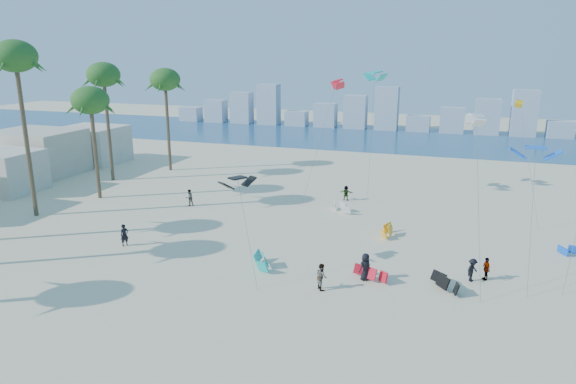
% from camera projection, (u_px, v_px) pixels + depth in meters
% --- Properties ---
extents(ground, '(220.00, 220.00, 0.00)m').
position_uv_depth(ground, '(139.00, 344.00, 27.35)').
color(ground, beige).
rests_on(ground, ground).
extents(ocean, '(220.00, 220.00, 0.00)m').
position_uv_depth(ocean, '(370.00, 137.00, 93.18)').
color(ocean, navy).
rests_on(ocean, ground).
extents(kitesurfer_near, '(0.72, 0.78, 1.79)m').
position_uv_depth(kitesurfer_near, '(125.00, 235.00, 40.94)').
color(kitesurfer_near, black).
rests_on(kitesurfer_near, ground).
extents(kitesurfer_mid, '(1.03, 1.08, 1.76)m').
position_uv_depth(kitesurfer_mid, '(321.00, 276.00, 33.48)').
color(kitesurfer_mid, gray).
rests_on(kitesurfer_mid, ground).
extents(kitesurfers_far, '(39.03, 19.48, 1.90)m').
position_uv_depth(kitesurfers_far, '(380.00, 230.00, 42.18)').
color(kitesurfers_far, black).
rests_on(kitesurfers_far, ground).
extents(grounded_kites, '(24.17, 17.67, 0.90)m').
position_uv_depth(grounded_kites, '(385.00, 249.00, 39.32)').
color(grounded_kites, '#0EA8A5').
rests_on(grounded_kites, ground).
extents(flying_kites, '(27.35, 28.31, 13.60)m').
position_uv_depth(flying_kites, '(433.00, 111.00, 42.44)').
color(flying_kites, black).
rests_on(flying_kites, ground).
extents(palm_row, '(7.72, 44.80, 16.08)m').
position_uv_depth(palm_row, '(27.00, 94.00, 45.72)').
color(palm_row, brown).
rests_on(palm_row, ground).
extents(distant_skyline, '(85.00, 3.00, 8.40)m').
position_uv_depth(distant_skyline, '(373.00, 114.00, 101.87)').
color(distant_skyline, '#9EADBF').
rests_on(distant_skyline, ground).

